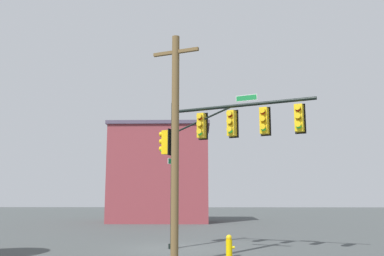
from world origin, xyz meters
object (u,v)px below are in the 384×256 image
Objects in this scene: fire_hydrant at (229,246)px; brick_building at (160,173)px; utility_pole at (175,141)px; signal_pole_assembly at (218,135)px.

brick_building is (-4.70, 20.22, 3.83)m from fire_hydrant.
brick_building is at bearing 97.08° from utility_pole.
fire_hydrant is at bearing 40.31° from utility_pole.
utility_pole is 0.94× the size of brick_building.
signal_pole_assembly is 0.81× the size of utility_pole.
utility_pole is at bearing -82.92° from brick_building.
utility_pole is 9.81× the size of fire_hydrant.
signal_pole_assembly is 4.72m from fire_hydrant.
signal_pole_assembly is at bearing -76.79° from brick_building.
signal_pole_assembly is at bearing 62.22° from utility_pole.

